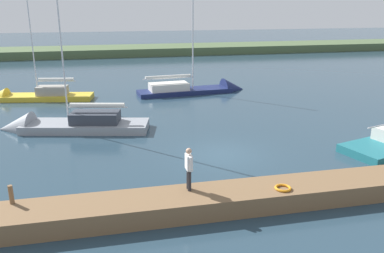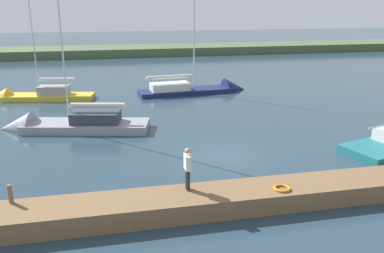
{
  "view_description": "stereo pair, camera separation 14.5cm",
  "coord_description": "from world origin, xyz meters",
  "px_view_note": "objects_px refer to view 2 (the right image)",
  "views": [
    {
      "loc": [
        5.85,
        19.09,
        7.8
      ],
      "look_at": [
        1.41,
        -1.16,
        1.34
      ],
      "focal_mm": 37.17,
      "sensor_mm": 36.0,
      "label": 1
    },
    {
      "loc": [
        5.71,
        19.12,
        7.8
      ],
      "look_at": [
        1.41,
        -1.16,
        1.34
      ],
      "focal_mm": 37.17,
      "sensor_mm": 36.0,
      "label": 2
    }
  ],
  "objects_px": {
    "mooring_post_near": "(10,194)",
    "sailboat_behind_pier": "(63,127)",
    "sailboat_far_right": "(201,90)",
    "life_ring_buoy": "(282,188)",
    "person_on_dock": "(188,166)",
    "sailboat_outer_mooring": "(33,98)"
  },
  "relations": [
    {
      "from": "mooring_post_near",
      "to": "person_on_dock",
      "type": "relative_size",
      "value": 0.41
    },
    {
      "from": "mooring_post_near",
      "to": "sailboat_far_right",
      "type": "height_order",
      "value": "sailboat_far_right"
    },
    {
      "from": "life_ring_buoy",
      "to": "sailboat_behind_pier",
      "type": "height_order",
      "value": "sailboat_behind_pier"
    },
    {
      "from": "mooring_post_near",
      "to": "life_ring_buoy",
      "type": "bearing_deg",
      "value": 174.15
    },
    {
      "from": "sailboat_far_right",
      "to": "sailboat_outer_mooring",
      "type": "relative_size",
      "value": 1.0
    },
    {
      "from": "mooring_post_near",
      "to": "life_ring_buoy",
      "type": "height_order",
      "value": "mooring_post_near"
    },
    {
      "from": "mooring_post_near",
      "to": "person_on_dock",
      "type": "bearing_deg",
      "value": 177.57
    },
    {
      "from": "sailboat_far_right",
      "to": "sailboat_outer_mooring",
      "type": "distance_m",
      "value": 14.6
    },
    {
      "from": "person_on_dock",
      "to": "sailboat_behind_pier",
      "type": "bearing_deg",
      "value": 115.15
    },
    {
      "from": "sailboat_behind_pier",
      "to": "person_on_dock",
      "type": "bearing_deg",
      "value": 129.28
    },
    {
      "from": "person_on_dock",
      "to": "sailboat_outer_mooring",
      "type": "bearing_deg",
      "value": 112.12
    },
    {
      "from": "sailboat_behind_pier",
      "to": "sailboat_far_right",
      "type": "height_order",
      "value": "sailboat_behind_pier"
    },
    {
      "from": "person_on_dock",
      "to": "life_ring_buoy",
      "type": "bearing_deg",
      "value": -13.44
    },
    {
      "from": "sailboat_outer_mooring",
      "to": "person_on_dock",
      "type": "bearing_deg",
      "value": 123.53
    },
    {
      "from": "mooring_post_near",
      "to": "sailboat_behind_pier",
      "type": "bearing_deg",
      "value": -93.7
    },
    {
      "from": "sailboat_behind_pier",
      "to": "sailboat_outer_mooring",
      "type": "height_order",
      "value": "sailboat_behind_pier"
    },
    {
      "from": "life_ring_buoy",
      "to": "person_on_dock",
      "type": "xyz_separation_m",
      "value": [
        3.63,
        -0.77,
        0.95
      ]
    },
    {
      "from": "life_ring_buoy",
      "to": "sailboat_outer_mooring",
      "type": "relative_size",
      "value": 0.06
    },
    {
      "from": "life_ring_buoy",
      "to": "sailboat_behind_pier",
      "type": "relative_size",
      "value": 0.05
    },
    {
      "from": "mooring_post_near",
      "to": "sailboat_far_right",
      "type": "bearing_deg",
      "value": -120.45
    },
    {
      "from": "sailboat_outer_mooring",
      "to": "person_on_dock",
      "type": "distance_m",
      "value": 22.88
    },
    {
      "from": "mooring_post_near",
      "to": "sailboat_behind_pier",
      "type": "xyz_separation_m",
      "value": [
        -0.73,
        -11.31,
        -0.97
      ]
    }
  ]
}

